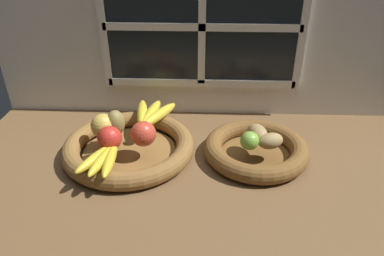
% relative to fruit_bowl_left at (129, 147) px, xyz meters
% --- Properties ---
extents(ground_plane, '(1.40, 0.90, 0.03)m').
position_rel_fruit_bowl_left_xyz_m(ground_plane, '(0.21, -0.01, -0.04)').
color(ground_plane, brown).
extents(back_wall, '(1.40, 0.05, 0.55)m').
position_rel_fruit_bowl_left_xyz_m(back_wall, '(0.21, 0.29, 0.25)').
color(back_wall, silver).
rests_on(back_wall, ground_plane).
extents(fruit_bowl_left, '(0.39, 0.39, 0.05)m').
position_rel_fruit_bowl_left_xyz_m(fruit_bowl_left, '(0.00, 0.00, 0.00)').
color(fruit_bowl_left, brown).
rests_on(fruit_bowl_left, ground_plane).
extents(fruit_bowl_right, '(0.30, 0.30, 0.05)m').
position_rel_fruit_bowl_left_xyz_m(fruit_bowl_right, '(0.37, 0.00, 0.00)').
color(fruit_bowl_right, brown).
rests_on(fruit_bowl_right, ground_plane).
extents(apple_red_right, '(0.07, 0.07, 0.07)m').
position_rel_fruit_bowl_left_xyz_m(apple_red_right, '(0.05, -0.03, 0.06)').
color(apple_red_right, '#CC422D').
rests_on(apple_red_right, fruit_bowl_left).
extents(apple_red_front, '(0.07, 0.07, 0.07)m').
position_rel_fruit_bowl_left_xyz_m(apple_red_front, '(-0.04, -0.05, 0.06)').
color(apple_red_front, red).
rests_on(apple_red_front, fruit_bowl_left).
extents(apple_golden_left, '(0.07, 0.07, 0.07)m').
position_rel_fruit_bowl_left_xyz_m(apple_golden_left, '(-0.07, 0.01, 0.06)').
color(apple_golden_left, gold).
rests_on(apple_golden_left, fruit_bowl_left).
extents(pear_brown, '(0.07, 0.07, 0.08)m').
position_rel_fruit_bowl_left_xyz_m(pear_brown, '(-0.04, 0.02, 0.07)').
color(pear_brown, olive).
rests_on(pear_brown, fruit_bowl_left).
extents(banana_bunch_front, '(0.10, 0.17, 0.03)m').
position_rel_fruit_bowl_left_xyz_m(banana_bunch_front, '(-0.04, -0.12, 0.04)').
color(banana_bunch_front, gold).
rests_on(banana_bunch_front, fruit_bowl_left).
extents(banana_bunch_back, '(0.14, 0.20, 0.03)m').
position_rel_fruit_bowl_left_xyz_m(banana_bunch_back, '(0.05, 0.12, 0.04)').
color(banana_bunch_back, yellow).
rests_on(banana_bunch_back, fruit_bowl_left).
extents(potato_small, '(0.08, 0.07, 0.05)m').
position_rel_fruit_bowl_left_xyz_m(potato_small, '(0.40, -0.03, 0.05)').
color(potato_small, '#A38451').
rests_on(potato_small, fruit_bowl_right).
extents(potato_large, '(0.07, 0.09, 0.05)m').
position_rel_fruit_bowl_left_xyz_m(potato_large, '(0.37, -0.00, 0.05)').
color(potato_large, '#A38451').
rests_on(potato_large, fruit_bowl_right).
extents(lime_near, '(0.05, 0.05, 0.05)m').
position_rel_fruit_bowl_left_xyz_m(lime_near, '(0.35, -0.04, 0.05)').
color(lime_near, '#7AAD3D').
rests_on(lime_near, fruit_bowl_right).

